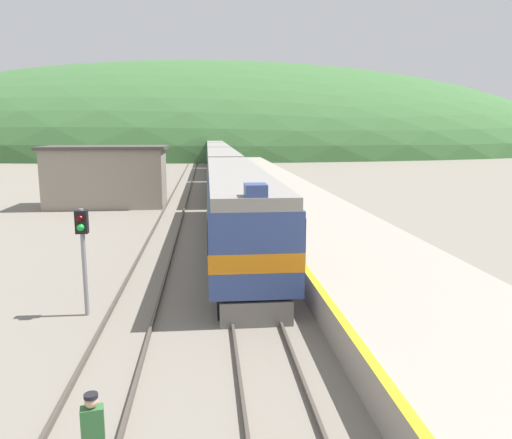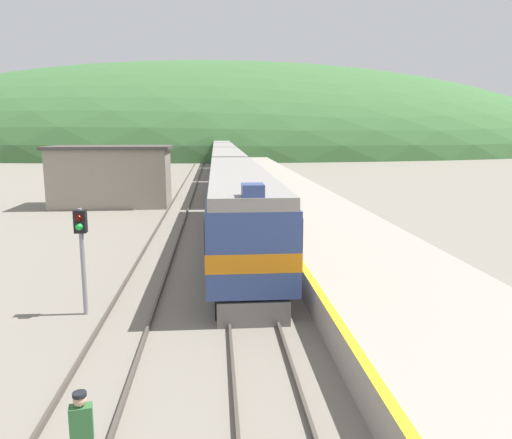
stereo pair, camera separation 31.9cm
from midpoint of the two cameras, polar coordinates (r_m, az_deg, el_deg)
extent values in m
cube|color=#4C443D|center=(67.69, -5.16, 5.38)|extent=(0.08, 180.00, 0.16)
cube|color=#4C443D|center=(67.72, -3.94, 5.40)|extent=(0.08, 180.00, 0.16)
cube|color=#4C443D|center=(67.77, -8.39, 5.31)|extent=(0.08, 180.00, 0.16)
cube|color=#4C443D|center=(67.71, -7.18, 5.34)|extent=(0.08, 180.00, 0.16)
cube|color=#9E9689|center=(48.13, 1.75, 3.96)|extent=(6.09, 140.00, 1.01)
cube|color=yellow|center=(47.79, -1.73, 4.53)|extent=(0.24, 140.00, 0.01)
ellipsoid|color=#3D6B38|center=(129.60, -5.08, 7.65)|extent=(188.78, 84.95, 44.36)
cube|color=gray|center=(39.50, -16.90, 4.56)|extent=(8.56, 4.31, 4.33)
cube|color=#47423D|center=(39.36, -17.08, 7.87)|extent=(9.06, 4.81, 0.24)
cube|color=black|center=(25.15, -2.66, -2.04)|extent=(2.30, 20.11, 0.85)
cube|color=#334784|center=(24.84, -2.70, 1.87)|extent=(2.80, 21.39, 2.61)
cube|color=orange|center=(24.87, -2.69, 1.39)|extent=(2.83, 21.41, 0.57)
cube|color=black|center=(24.76, -2.71, 3.18)|extent=(2.83, 20.11, 0.78)
cube|color=gray|center=(24.66, -2.72, 5.33)|extent=(2.64, 21.39, 0.40)
cube|color=black|center=(15.33, -0.88, -1.19)|extent=(2.84, 2.20, 1.04)
cube|color=#334784|center=(14.45, -0.68, 3.38)|extent=(0.64, 0.80, 0.36)
cube|color=slate|center=(15.09, -0.56, -10.66)|extent=(2.19, 0.40, 0.77)
cube|color=black|center=(46.19, -4.03, 3.57)|extent=(2.30, 18.29, 0.85)
cube|color=#334784|center=(46.02, -4.06, 5.71)|extent=(2.80, 19.45, 2.61)
cube|color=orange|center=(46.04, -4.06, 5.45)|extent=(2.83, 19.47, 0.57)
cube|color=black|center=(45.98, -4.07, 6.42)|extent=(2.83, 18.29, 0.78)
cube|color=gray|center=(45.93, -4.08, 7.58)|extent=(2.64, 19.45, 0.40)
cube|color=black|center=(66.45, -4.53, 5.59)|extent=(2.30, 18.29, 0.85)
cube|color=#334784|center=(66.33, -4.55, 7.08)|extent=(2.80, 19.45, 2.61)
cube|color=orange|center=(66.34, -4.55, 6.90)|extent=(2.83, 19.47, 0.57)
cube|color=black|center=(66.30, -4.56, 7.58)|extent=(2.83, 18.29, 0.78)
cube|color=gray|center=(66.26, -4.57, 8.38)|extent=(2.64, 19.45, 0.40)
cube|color=black|center=(86.75, -4.80, 6.67)|extent=(2.30, 18.29, 0.85)
cube|color=#334784|center=(86.66, -4.81, 7.81)|extent=(2.80, 19.45, 2.61)
cube|color=orange|center=(86.67, -4.81, 7.68)|extent=(2.83, 19.47, 0.57)
cube|color=black|center=(86.63, -4.82, 8.19)|extent=(2.83, 18.29, 0.78)
cube|color=gray|center=(86.61, -4.83, 8.81)|extent=(2.64, 19.45, 0.40)
cube|color=black|center=(107.07, -4.96, 7.34)|extent=(2.30, 18.29, 0.85)
cube|color=#334784|center=(106.99, -4.98, 8.26)|extent=(2.80, 19.45, 2.61)
cube|color=orange|center=(107.00, -4.97, 8.15)|extent=(2.83, 19.47, 0.57)
cube|color=black|center=(106.98, -4.98, 8.57)|extent=(2.83, 18.29, 0.78)
cube|color=gray|center=(106.95, -4.99, 9.07)|extent=(2.64, 19.45, 0.40)
cylinder|color=gray|center=(16.44, -19.57, -4.70)|extent=(0.14, 0.14, 3.40)
cube|color=black|center=(16.17, -19.84, -0.26)|extent=(0.36, 0.28, 0.71)
sphere|color=#3C0504|center=(15.98, -20.02, 0.11)|extent=(0.22, 0.22, 0.22)
sphere|color=green|center=(16.03, -19.96, -0.86)|extent=(0.22, 0.22, 0.22)
cube|color=#336B38|center=(9.09, -19.19, -21.30)|extent=(0.39, 0.28, 0.61)
sphere|color=tan|center=(8.89, -19.36, -19.03)|extent=(0.21, 0.21, 0.21)
cylinder|color=black|center=(8.84, -19.39, -18.48)|extent=(0.22, 0.22, 0.06)
camera|label=1|loc=(0.16, -90.47, -0.08)|focal=35.00mm
camera|label=2|loc=(0.16, 89.53, 0.08)|focal=35.00mm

